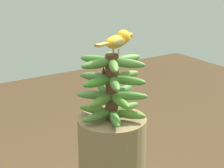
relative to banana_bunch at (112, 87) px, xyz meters
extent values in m
cylinder|color=#4C2D1E|center=(0.00, 0.00, 0.00)|extent=(0.05, 0.05, 0.25)
ellipsoid|color=#4A6F31|center=(0.01, -0.06, -0.10)|extent=(0.05, 0.14, 0.03)
ellipsoid|color=#4A7E34|center=(0.06, -0.03, -0.10)|extent=(0.14, 0.09, 0.03)
ellipsoid|color=#4D7627|center=(0.05, 0.04, -0.10)|extent=(0.13, 0.11, 0.03)
ellipsoid|color=#48732C|center=(-0.01, 0.06, -0.10)|extent=(0.05, 0.14, 0.03)
ellipsoid|color=#417630|center=(-0.06, 0.03, -0.10)|extent=(0.14, 0.09, 0.03)
ellipsoid|color=#4E7627|center=(-0.05, -0.04, -0.10)|extent=(0.13, 0.11, 0.03)
ellipsoid|color=#477B2D|center=(0.04, 0.05, -0.03)|extent=(0.11, 0.13, 0.03)
ellipsoid|color=#407834|center=(-0.02, 0.06, -0.03)|extent=(0.08, 0.14, 0.03)
ellipsoid|color=#40732E|center=(-0.06, 0.01, -0.03)|extent=(0.14, 0.05, 0.03)
ellipsoid|color=#4B7832|center=(-0.04, -0.05, -0.03)|extent=(0.11, 0.13, 0.03)
ellipsoid|color=#4A7328|center=(0.02, -0.06, -0.03)|extent=(0.08, 0.14, 0.03)
ellipsoid|color=#497D28|center=(0.06, -0.01, -0.03)|extent=(0.14, 0.05, 0.03)
ellipsoid|color=#487036|center=(-0.05, -0.03, 0.03)|extent=(0.13, 0.11, 0.03)
ellipsoid|color=#3E7B25|center=(0.01, -0.06, 0.03)|extent=(0.05, 0.14, 0.03)
ellipsoid|color=#4A792F|center=(0.05, -0.02, 0.03)|extent=(0.14, 0.09, 0.03)
ellipsoid|color=#437529|center=(0.05, 0.03, 0.03)|extent=(0.13, 0.11, 0.03)
ellipsoid|color=#4B6D25|center=(-0.01, 0.06, 0.03)|extent=(0.05, 0.14, 0.03)
ellipsoid|color=#497029|center=(-0.05, 0.02, 0.03)|extent=(0.14, 0.09, 0.03)
ellipsoid|color=#497A30|center=(0.00, 0.06, 0.10)|extent=(0.04, 0.14, 0.03)
ellipsoid|color=#427028|center=(-0.05, 0.03, 0.10)|extent=(0.14, 0.09, 0.03)
ellipsoid|color=#3E7B2D|center=(-0.05, -0.03, 0.10)|extent=(0.14, 0.10, 0.03)
ellipsoid|color=#436E2D|center=(0.00, -0.06, 0.10)|extent=(0.04, 0.14, 0.03)
ellipsoid|color=#4A702B|center=(0.05, -0.03, 0.10)|extent=(0.14, 0.09, 0.03)
ellipsoid|color=#467130|center=(0.05, 0.03, 0.10)|extent=(0.14, 0.10, 0.03)
cone|color=#4C2D1E|center=(-0.03, -0.02, 0.04)|extent=(0.04, 0.04, 0.06)
cylinder|color=#C68933|center=(0.02, 0.01, 0.13)|extent=(0.00, 0.01, 0.02)
cylinder|color=#C68933|center=(0.00, 0.01, 0.13)|extent=(0.01, 0.01, 0.02)
ellipsoid|color=orange|center=(0.01, 0.01, 0.17)|extent=(0.07, 0.10, 0.05)
ellipsoid|color=olive|center=(0.03, 0.01, 0.17)|extent=(0.03, 0.07, 0.03)
ellipsoid|color=olive|center=(-0.01, 0.00, 0.17)|extent=(0.03, 0.07, 0.03)
cube|color=olive|center=(0.03, -0.06, 0.17)|extent=(0.04, 0.06, 0.01)
sphere|color=orange|center=(0.00, 0.05, 0.18)|extent=(0.05, 0.05, 0.05)
sphere|color=black|center=(-0.02, 0.05, 0.19)|extent=(0.01, 0.01, 0.01)
cone|color=orange|center=(-0.01, 0.08, 0.18)|extent=(0.03, 0.03, 0.02)
camera|label=1|loc=(1.14, -0.74, 0.46)|focal=62.63mm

